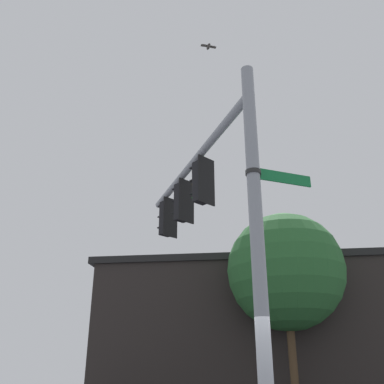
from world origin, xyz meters
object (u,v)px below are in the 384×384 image
(traffic_light_nearest_pole, at_px, (201,182))
(street_name_sign, at_px, (271,176))
(traffic_light_mid_inner, at_px, (182,202))
(traffic_light_mid_outer, at_px, (166,219))
(bird_flying, at_px, (208,46))

(traffic_light_nearest_pole, distance_m, street_name_sign, 2.80)
(traffic_light_mid_inner, xyz_separation_m, traffic_light_mid_outer, (0.58, 1.34, 0.00))
(traffic_light_mid_outer, bearing_deg, traffic_light_nearest_pole, -113.38)
(traffic_light_mid_inner, distance_m, street_name_sign, 4.20)
(street_name_sign, height_order, bird_flying, bird_flying)
(traffic_light_nearest_pole, xyz_separation_m, traffic_light_mid_outer, (1.16, 2.69, 0.00))
(traffic_light_mid_outer, bearing_deg, traffic_light_mid_inner, -113.38)
(bird_flying, bearing_deg, traffic_light_mid_inner, 93.80)
(traffic_light_mid_outer, distance_m, street_name_sign, 5.63)
(traffic_light_mid_inner, xyz_separation_m, bird_flying, (0.07, -1.06, 4.77))
(street_name_sign, relative_size, bird_flying, 2.88)
(traffic_light_nearest_pole, relative_size, traffic_light_mid_outer, 1.00)
(traffic_light_nearest_pole, relative_size, street_name_sign, 1.03)
(traffic_light_nearest_pole, height_order, traffic_light_mid_inner, same)
(traffic_light_mid_inner, bearing_deg, traffic_light_mid_outer, 66.62)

